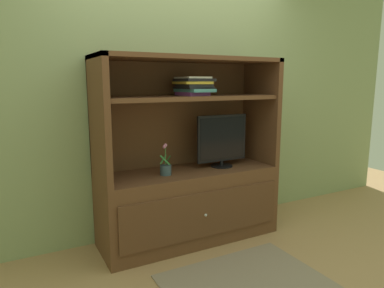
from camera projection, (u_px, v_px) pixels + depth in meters
ground_plane at (211, 256)px, 2.94m from camera, size 8.00×8.00×0.00m
painted_rear_wall at (173, 88)px, 3.34m from camera, size 6.00×0.10×2.80m
media_console at (189, 185)px, 3.20m from camera, size 1.65×0.59×1.67m
tv_monitor at (222, 140)px, 3.26m from camera, size 0.52×0.21×0.49m
potted_plant at (166, 168)px, 2.99m from camera, size 0.10×0.10×0.28m
magazine_stack at (193, 86)px, 3.05m from camera, size 0.29×0.36×0.16m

